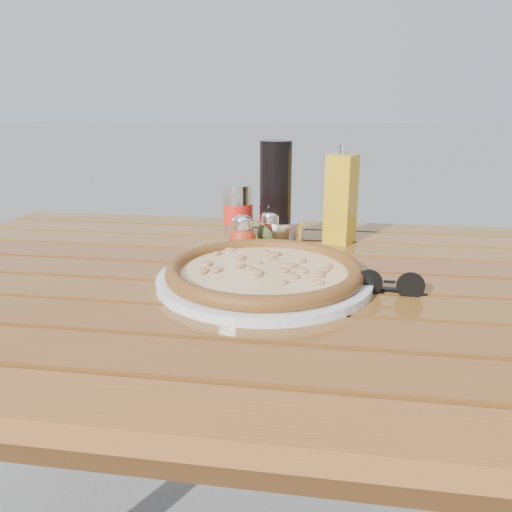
# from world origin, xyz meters

# --- Properties ---
(table) EXTENTS (1.40, 0.90, 0.75)m
(table) POSITION_xyz_m (0.00, -0.00, 0.67)
(table) COLOR #3B1D0D
(table) RESTS_ON ground
(plate) EXTENTS (0.39, 0.39, 0.01)m
(plate) POSITION_xyz_m (0.02, -0.04, 0.76)
(plate) COLOR silver
(plate) RESTS_ON table
(pizza) EXTENTS (0.35, 0.35, 0.03)m
(pizza) POSITION_xyz_m (0.02, -0.04, 0.77)
(pizza) COLOR #FFEBB6
(pizza) RESTS_ON plate
(pepper_shaker) EXTENTS (0.06, 0.06, 0.08)m
(pepper_shaker) POSITION_xyz_m (-0.04, 0.13, 0.79)
(pepper_shaker) COLOR #B93315
(pepper_shaker) RESTS_ON table
(oregano_shaker) EXTENTS (0.06, 0.06, 0.08)m
(oregano_shaker) POSITION_xyz_m (0.01, 0.18, 0.79)
(oregano_shaker) COLOR #3A451B
(oregano_shaker) RESTS_ON table
(dark_bottle) EXTENTS (0.08, 0.08, 0.22)m
(dark_bottle) POSITION_xyz_m (0.01, 0.20, 0.86)
(dark_bottle) COLOR black
(dark_bottle) RESTS_ON table
(soda_can) EXTENTS (0.07, 0.07, 0.12)m
(soda_can) POSITION_xyz_m (-0.08, 0.26, 0.81)
(soda_can) COLOR silver
(soda_can) RESTS_ON table
(olive_oil_cruet) EXTENTS (0.07, 0.07, 0.21)m
(olive_oil_cruet) POSITION_xyz_m (0.15, 0.25, 0.85)
(olive_oil_cruet) COLOR gold
(olive_oil_cruet) RESTS_ON table
(parmesan_tin) EXTENTS (0.12, 0.12, 0.07)m
(parmesan_tin) POSITION_xyz_m (0.03, 0.19, 0.78)
(parmesan_tin) COLOR silver
(parmesan_tin) RESTS_ON table
(sunglasses) EXTENTS (0.11, 0.03, 0.04)m
(sunglasses) POSITION_xyz_m (0.23, -0.06, 0.77)
(sunglasses) COLOR black
(sunglasses) RESTS_ON table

